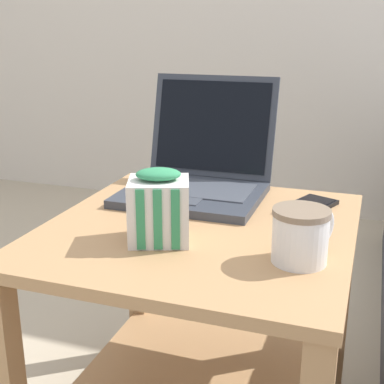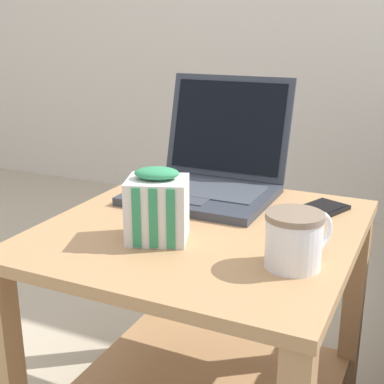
% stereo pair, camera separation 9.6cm
% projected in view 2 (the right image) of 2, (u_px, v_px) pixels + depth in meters
% --- Properties ---
extents(bedside_table, '(0.58, 0.60, 0.51)m').
position_uv_depth(bedside_table, '(201.00, 310.00, 1.08)').
color(bedside_table, tan).
rests_on(bedside_table, ground_plane).
extents(laptop, '(0.30, 0.31, 0.25)m').
position_uv_depth(laptop, '(211.00, 171.00, 1.21)').
color(laptop, '#333842').
rests_on(laptop, bedside_table).
extents(mug_front_left, '(0.10, 0.12, 0.09)m').
position_uv_depth(mug_front_left, '(295.00, 237.00, 0.84)').
color(mug_front_left, white).
rests_on(mug_front_left, bedside_table).
extents(snack_bag, '(0.13, 0.12, 0.13)m').
position_uv_depth(snack_bag, '(157.00, 207.00, 0.94)').
color(snack_bag, silver).
rests_on(snack_bag, bedside_table).
extents(cell_phone, '(0.12, 0.16, 0.01)m').
position_uv_depth(cell_phone, '(316.00, 211.00, 1.09)').
color(cell_phone, black).
rests_on(cell_phone, bedside_table).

